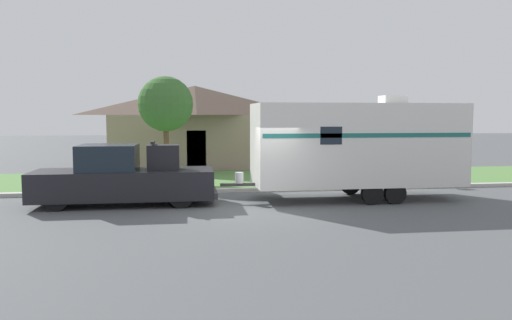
# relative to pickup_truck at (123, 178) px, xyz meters

# --- Properties ---
(ground_plane) EXTENTS (120.00, 120.00, 0.00)m
(ground_plane) POSITION_rel_pickup_truck_xyz_m (4.24, -1.57, -0.86)
(ground_plane) COLOR #515456
(curb_strip) EXTENTS (80.00, 0.30, 0.14)m
(curb_strip) POSITION_rel_pickup_truck_xyz_m (4.24, 2.18, -0.79)
(curb_strip) COLOR beige
(curb_strip) RESTS_ON ground_plane
(lawn_strip) EXTENTS (80.00, 7.00, 0.03)m
(lawn_strip) POSITION_rel_pickup_truck_xyz_m (4.24, 5.83, -0.85)
(lawn_strip) COLOR #568442
(lawn_strip) RESTS_ON ground_plane
(house_across_street) EXTENTS (9.76, 6.97, 4.59)m
(house_across_street) POSITION_rel_pickup_truck_xyz_m (2.56, 12.92, 1.51)
(house_across_street) COLOR gray
(house_across_street) RESTS_ON ground_plane
(pickup_truck) EXTENTS (5.79, 1.94, 2.05)m
(pickup_truck) POSITION_rel_pickup_truck_xyz_m (0.00, 0.00, 0.00)
(pickup_truck) COLOR black
(pickup_truck) RESTS_ON ground_plane
(travel_trailer) EXTENTS (8.18, 2.46, 3.56)m
(travel_trailer) POSITION_rel_pickup_truck_xyz_m (7.78, -0.00, 1.03)
(travel_trailer) COLOR black
(travel_trailer) RESTS_ON ground_plane
(mailbox) EXTENTS (0.48, 0.20, 1.32)m
(mailbox) POSITION_rel_pickup_truck_xyz_m (11.86, 2.92, 0.15)
(mailbox) COLOR brown
(mailbox) RESTS_ON ground_plane
(tree_in_yard) EXTENTS (2.38, 2.38, 4.57)m
(tree_in_yard) POSITION_rel_pickup_truck_xyz_m (1.16, 5.65, 2.49)
(tree_in_yard) COLOR brown
(tree_in_yard) RESTS_ON ground_plane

